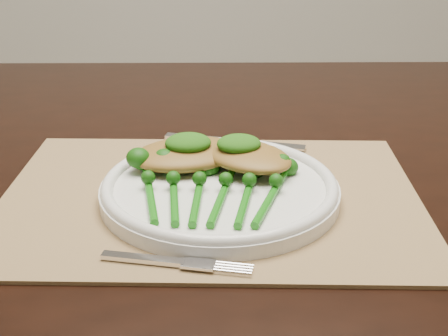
{
  "coord_description": "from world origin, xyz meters",
  "views": [
    {
      "loc": [
        -0.15,
        -0.91,
        1.08
      ],
      "look_at": [
        -0.09,
        -0.24,
        0.78
      ],
      "focal_mm": 50.0,
      "sensor_mm": 36.0,
      "label": 1
    }
  ],
  "objects": [
    {
      "name": "placemat",
      "position": [
        -0.11,
        -0.26,
        0.75
      ],
      "size": [
        0.51,
        0.4,
        0.0
      ],
      "primitive_type": "cube",
      "rotation": [
        0.0,
        0.0,
        -0.1
      ],
      "color": "olive",
      "rests_on": "dining_table"
    },
    {
      "name": "broccolini_bundle",
      "position": [
        -0.11,
        -0.3,
        0.78
      ],
      "size": [
        0.18,
        0.19,
        0.04
      ],
      "rotation": [
        0.0,
        0.0,
        -0.14
      ],
      "color": "#11620D",
      "rests_on": "dinner_plate"
    },
    {
      "name": "chicken_fillet_left",
      "position": [
        -0.14,
        -0.21,
        0.78
      ],
      "size": [
        0.15,
        0.12,
        0.03
      ],
      "primitive_type": "ellipsoid",
      "rotation": [
        0.0,
        0.0,
        0.24
      ],
      "color": "olive",
      "rests_on": "dinner_plate"
    },
    {
      "name": "pesto_dollop_right",
      "position": [
        -0.07,
        -0.23,
        0.8
      ],
      "size": [
        0.05,
        0.04,
        0.02
      ],
      "primitive_type": "ellipsoid",
      "color": "#144309",
      "rests_on": "chicken_fillet_right"
    },
    {
      "name": "fork",
      "position": [
        -0.14,
        -0.41,
        0.76
      ],
      "size": [
        0.15,
        0.05,
        0.0
      ],
      "rotation": [
        0.0,
        0.0,
        -0.26
      ],
      "color": "silver",
      "rests_on": "placemat"
    },
    {
      "name": "dinner_plate",
      "position": [
        -0.1,
        -0.27,
        0.77
      ],
      "size": [
        0.27,
        0.27,
        0.02
      ],
      "color": "white",
      "rests_on": "placemat"
    },
    {
      "name": "chicken_fillet_right",
      "position": [
        -0.07,
        -0.23,
        0.79
      ],
      "size": [
        0.14,
        0.14,
        0.02
      ],
      "primitive_type": "ellipsoid",
      "rotation": [
        0.0,
        0.0,
        -0.8
      ],
      "color": "olive",
      "rests_on": "dinner_plate"
    },
    {
      "name": "knife",
      "position": [
        -0.09,
        -0.1,
        0.76
      ],
      "size": [
        0.19,
        0.08,
        0.01
      ],
      "rotation": [
        0.0,
        0.0,
        -0.32
      ],
      "color": "silver",
      "rests_on": "placemat"
    },
    {
      "name": "pesto_dollop_left",
      "position": [
        -0.13,
        -0.21,
        0.8
      ],
      "size": [
        0.06,
        0.05,
        0.02
      ],
      "primitive_type": "ellipsoid",
      "color": "#144309",
      "rests_on": "chicken_fillet_left"
    }
  ]
}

